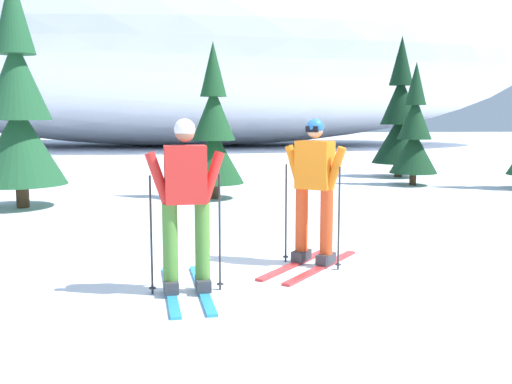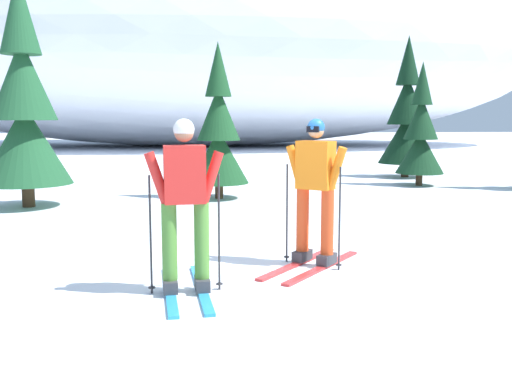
{
  "view_description": "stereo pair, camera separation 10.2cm",
  "coord_description": "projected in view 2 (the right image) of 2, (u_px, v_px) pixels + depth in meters",
  "views": [
    {
      "loc": [
        -0.62,
        -6.08,
        1.75
      ],
      "look_at": [
        0.04,
        0.02,
        0.95
      ],
      "focal_mm": 40.28,
      "sensor_mm": 36.0,
      "label": 1
    },
    {
      "loc": [
        -0.51,
        -6.09,
        1.75
      ],
      "look_at": [
        0.04,
        0.02,
        0.95
      ],
      "focal_mm": 40.28,
      "sensor_mm": 36.0,
      "label": 2
    }
  ],
  "objects": [
    {
      "name": "pine_tree_center",
      "position": [
        421.0,
        134.0,
        14.66
      ],
      "size": [
        1.22,
        1.22,
        3.15
      ],
      "color": "#47301E",
      "rests_on": "ground"
    },
    {
      "name": "snow_ridge_background",
      "position": [
        195.0,
        43.0,
        34.72
      ],
      "size": [
        44.38,
        19.58,
        12.38
      ],
      "primitive_type": "ellipsoid",
      "color": "white",
      "rests_on": "ground"
    },
    {
      "name": "ground_plane",
      "position": [
        253.0,
        278.0,
        6.29
      ],
      "size": [
        120.0,
        120.0,
        0.0
      ],
      "primitive_type": "plane",
      "color": "white"
    },
    {
      "name": "pine_tree_center_right",
      "position": [
        407.0,
        119.0,
        16.7
      ],
      "size": [
        1.58,
        1.58,
        4.09
      ],
      "color": "#47301E",
      "rests_on": "ground"
    },
    {
      "name": "pine_tree_center_left",
      "position": [
        219.0,
        134.0,
        12.28
      ],
      "size": [
        1.29,
        1.29,
        3.34
      ],
      "color": "#47301E",
      "rests_on": "ground"
    },
    {
      "name": "skier_red_jacket",
      "position": [
        185.0,
        204.0,
        5.64
      ],
      "size": [
        0.78,
        1.72,
        1.74
      ],
      "color": "#2893CC",
      "rests_on": "ground"
    },
    {
      "name": "skier_orange_jacket",
      "position": [
        315.0,
        190.0,
        6.74
      ],
      "size": [
        1.42,
        1.64,
        1.74
      ],
      "color": "red",
      "rests_on": "ground"
    },
    {
      "name": "pine_tree_far_left",
      "position": [
        24.0,
        111.0,
        11.05
      ],
      "size": [
        1.73,
        1.73,
        4.49
      ],
      "color": "#47301E",
      "rests_on": "ground"
    }
  ]
}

